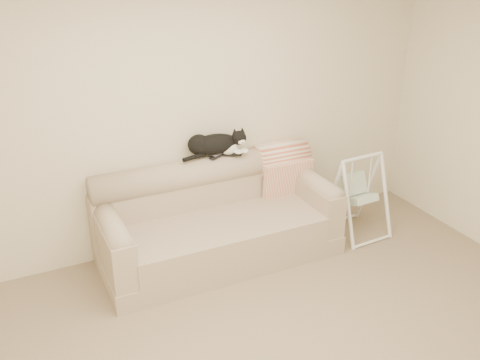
# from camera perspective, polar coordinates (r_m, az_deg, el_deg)

# --- Properties ---
(room_shell) EXTENTS (5.04, 4.04, 2.60)m
(room_shell) POSITION_cam_1_polar(r_m,az_deg,el_deg) (3.18, 7.36, 1.38)
(room_shell) COLOR beige
(room_shell) RESTS_ON ground
(sofa) EXTENTS (2.20, 0.93, 0.90)m
(sofa) POSITION_cam_1_polar(r_m,az_deg,el_deg) (5.02, -2.53, -4.40)
(sofa) COLOR tan
(sofa) RESTS_ON ground
(remote_a) EXTENTS (0.18, 0.12, 0.03)m
(remote_a) POSITION_cam_1_polar(r_m,az_deg,el_deg) (5.01, -2.42, 2.62)
(remote_a) COLOR black
(remote_a) RESTS_ON sofa
(remote_b) EXTENTS (0.17, 0.11, 0.02)m
(remote_b) POSITION_cam_1_polar(r_m,az_deg,el_deg) (5.04, -0.80, 2.76)
(remote_b) COLOR black
(remote_b) RESTS_ON sofa
(tuxedo_cat) EXTENTS (0.65, 0.29, 0.25)m
(tuxedo_cat) POSITION_cam_1_polar(r_m,az_deg,el_deg) (4.99, -2.65, 3.85)
(tuxedo_cat) COLOR black
(tuxedo_cat) RESTS_ON sofa
(throw_blanket) EXTENTS (0.54, 0.38, 0.58)m
(throw_blanket) POSITION_cam_1_polar(r_m,az_deg,el_deg) (5.37, 4.45, 1.98)
(throw_blanket) COLOR #C7593B
(throw_blanket) RESTS_ON sofa
(baby_swing) EXTENTS (0.55, 0.58, 0.85)m
(baby_swing) POSITION_cam_1_polar(r_m,az_deg,el_deg) (5.48, 12.51, -1.53)
(baby_swing) COLOR white
(baby_swing) RESTS_ON ground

